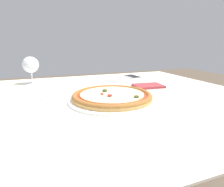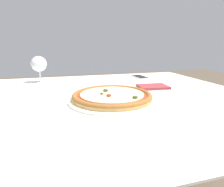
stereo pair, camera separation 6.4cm
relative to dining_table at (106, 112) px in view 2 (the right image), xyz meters
name	(u,v)px [view 2 (the right image)]	position (x,y,z in m)	size (l,w,h in m)	color
dining_table	(106,112)	(0.00, 0.00, 0.00)	(1.33, 1.11, 0.71)	brown
pizza_plate	(112,97)	(0.01, -0.08, 0.09)	(0.35, 0.35, 0.04)	white
fork	(47,93)	(-0.25, 0.10, 0.08)	(0.03, 0.17, 0.00)	silver
wine_glass_far_left	(39,64)	(-0.30, 0.40, 0.18)	(0.09, 0.09, 0.15)	silver
cell_phone	(140,77)	(0.32, 0.37, 0.08)	(0.08, 0.15, 0.01)	white
napkin_folded	(153,87)	(0.27, 0.09, 0.08)	(0.16, 0.12, 0.01)	#933338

